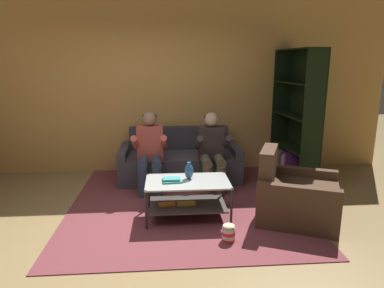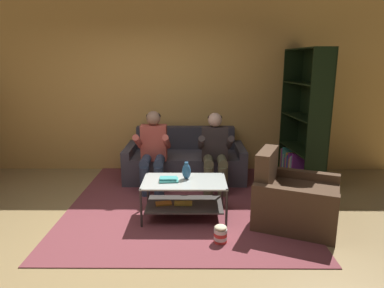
{
  "view_description": "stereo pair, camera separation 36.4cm",
  "coord_description": "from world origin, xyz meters",
  "px_view_note": "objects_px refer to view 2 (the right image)",
  "views": [
    {
      "loc": [
        0.37,
        -3.43,
        1.86
      ],
      "look_at": [
        0.71,
        0.9,
        0.82
      ],
      "focal_mm": 32.0,
      "sensor_mm": 36.0,
      "label": 1
    },
    {
      "loc": [
        0.73,
        -3.44,
        1.86
      ],
      "look_at": [
        0.71,
        0.9,
        0.82
      ],
      "focal_mm": 32.0,
      "sensor_mm": 36.0,
      "label": 2
    }
  ],
  "objects_px": {
    "person_seated_left": "(153,148)",
    "coffee_table": "(184,193)",
    "vase": "(186,171)",
    "popcorn_tub": "(220,234)",
    "person_seated_right": "(215,149)",
    "couch": "(185,162)",
    "book_stack": "(169,179)",
    "bookshelf": "(303,132)",
    "armchair": "(293,201)"
  },
  "relations": [
    {
      "from": "person_seated_left",
      "to": "coffee_table",
      "type": "xyz_separation_m",
      "value": [
        0.48,
        -0.96,
        -0.32
      ]
    },
    {
      "from": "vase",
      "to": "popcorn_tub",
      "type": "distance_m",
      "value": 0.92
    },
    {
      "from": "person_seated_right",
      "to": "coffee_table",
      "type": "distance_m",
      "value": 1.09
    },
    {
      "from": "vase",
      "to": "popcorn_tub",
      "type": "height_order",
      "value": "vase"
    },
    {
      "from": "person_seated_right",
      "to": "coffee_table",
      "type": "relative_size",
      "value": 1.14
    },
    {
      "from": "couch",
      "to": "vase",
      "type": "bearing_deg",
      "value": -87.78
    },
    {
      "from": "couch",
      "to": "person_seated_left",
      "type": "height_order",
      "value": "person_seated_left"
    },
    {
      "from": "vase",
      "to": "couch",
      "type": "bearing_deg",
      "value": 92.22
    },
    {
      "from": "coffee_table",
      "to": "book_stack",
      "type": "height_order",
      "value": "book_stack"
    },
    {
      "from": "couch",
      "to": "vase",
      "type": "distance_m",
      "value": 1.43
    },
    {
      "from": "couch",
      "to": "person_seated_left",
      "type": "relative_size",
      "value": 1.63
    },
    {
      "from": "person_seated_left",
      "to": "bookshelf",
      "type": "relative_size",
      "value": 0.56
    },
    {
      "from": "person_seated_left",
      "to": "book_stack",
      "type": "bearing_deg",
      "value": -73.05
    },
    {
      "from": "bookshelf",
      "to": "armchair",
      "type": "bearing_deg",
      "value": -109.71
    },
    {
      "from": "book_stack",
      "to": "bookshelf",
      "type": "xyz_separation_m",
      "value": [
        2.04,
        1.43,
        0.29
      ]
    },
    {
      "from": "coffee_table",
      "to": "vase",
      "type": "bearing_deg",
      "value": 68.55
    },
    {
      "from": "person_seated_right",
      "to": "popcorn_tub",
      "type": "xyz_separation_m",
      "value": [
        -0.03,
        -1.58,
        -0.52
      ]
    },
    {
      "from": "person_seated_right",
      "to": "book_stack",
      "type": "distance_m",
      "value": 1.15
    },
    {
      "from": "couch",
      "to": "book_stack",
      "type": "xyz_separation_m",
      "value": [
        -0.16,
        -1.48,
        0.21
      ]
    },
    {
      "from": "bookshelf",
      "to": "popcorn_tub",
      "type": "height_order",
      "value": "bookshelf"
    },
    {
      "from": "popcorn_tub",
      "to": "vase",
      "type": "bearing_deg",
      "value": 118.05
    },
    {
      "from": "couch",
      "to": "book_stack",
      "type": "bearing_deg",
      "value": -96.15
    },
    {
      "from": "couch",
      "to": "coffee_table",
      "type": "distance_m",
      "value": 1.47
    },
    {
      "from": "coffee_table",
      "to": "book_stack",
      "type": "relative_size",
      "value": 4.13
    },
    {
      "from": "vase",
      "to": "bookshelf",
      "type": "bearing_deg",
      "value": 36.44
    },
    {
      "from": "person_seated_right",
      "to": "bookshelf",
      "type": "height_order",
      "value": "bookshelf"
    },
    {
      "from": "person_seated_left",
      "to": "coffee_table",
      "type": "height_order",
      "value": "person_seated_left"
    },
    {
      "from": "person_seated_left",
      "to": "person_seated_right",
      "type": "relative_size",
      "value": 1.02
    },
    {
      "from": "bookshelf",
      "to": "armchair",
      "type": "distance_m",
      "value": 1.75
    },
    {
      "from": "vase",
      "to": "book_stack",
      "type": "xyz_separation_m",
      "value": [
        -0.21,
        -0.08,
        -0.08
      ]
    },
    {
      "from": "couch",
      "to": "popcorn_tub",
      "type": "bearing_deg",
      "value": -78.5
    },
    {
      "from": "couch",
      "to": "coffee_table",
      "type": "relative_size",
      "value": 1.9
    },
    {
      "from": "bookshelf",
      "to": "popcorn_tub",
      "type": "xyz_separation_m",
      "value": [
        -1.45,
        -2.04,
        -0.68
      ]
    },
    {
      "from": "vase",
      "to": "armchair",
      "type": "bearing_deg",
      "value": -10.59
    },
    {
      "from": "armchair",
      "to": "book_stack",
      "type": "bearing_deg",
      "value": 174.09
    },
    {
      "from": "book_stack",
      "to": "bookshelf",
      "type": "relative_size",
      "value": 0.12
    },
    {
      "from": "coffee_table",
      "to": "popcorn_tub",
      "type": "height_order",
      "value": "coffee_table"
    },
    {
      "from": "person_seated_left",
      "to": "vase",
      "type": "relative_size",
      "value": 5.53
    },
    {
      "from": "book_stack",
      "to": "person_seated_right",
      "type": "bearing_deg",
      "value": 57.53
    },
    {
      "from": "person_seated_right",
      "to": "bookshelf",
      "type": "distance_m",
      "value": 1.51
    },
    {
      "from": "person_seated_right",
      "to": "bookshelf",
      "type": "relative_size",
      "value": 0.55
    },
    {
      "from": "armchair",
      "to": "popcorn_tub",
      "type": "distance_m",
      "value": 1.02
    },
    {
      "from": "vase",
      "to": "armchair",
      "type": "relative_size",
      "value": 0.18
    },
    {
      "from": "person_seated_left",
      "to": "popcorn_tub",
      "type": "distance_m",
      "value": 1.89
    },
    {
      "from": "vase",
      "to": "coffee_table",
      "type": "bearing_deg",
      "value": -111.45
    },
    {
      "from": "couch",
      "to": "person_seated_left",
      "type": "bearing_deg",
      "value": -131.44
    },
    {
      "from": "coffee_table",
      "to": "armchair",
      "type": "xyz_separation_m",
      "value": [
        1.29,
        -0.16,
        -0.03
      ]
    },
    {
      "from": "vase",
      "to": "bookshelf",
      "type": "distance_m",
      "value": 2.28
    },
    {
      "from": "person_seated_left",
      "to": "armchair",
      "type": "xyz_separation_m",
      "value": [
        1.76,
        -1.12,
        -0.35
      ]
    },
    {
      "from": "coffee_table",
      "to": "vase",
      "type": "xyz_separation_m",
      "value": [
        0.03,
        0.07,
        0.26
      ]
    }
  ]
}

